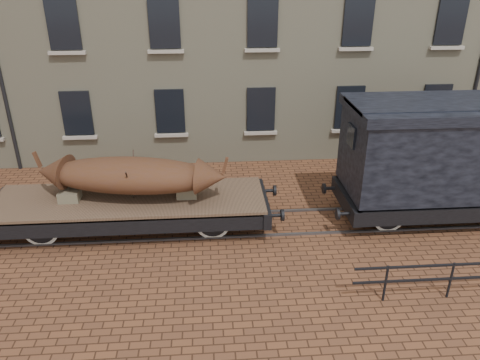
{
  "coord_description": "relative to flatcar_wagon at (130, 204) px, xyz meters",
  "views": [
    {
      "loc": [
        -1.12,
        -12.5,
        7.47
      ],
      "look_at": [
        -0.15,
        0.5,
        1.3
      ],
      "focal_mm": 35.0,
      "sensor_mm": 36.0,
      "label": 1
    }
  ],
  "objects": [
    {
      "name": "ground",
      "position": [
        3.48,
        0.0,
        -0.85
      ],
      "size": [
        90.0,
        90.0,
        0.0
      ],
      "primitive_type": "plane",
      "color": "#55321F"
    },
    {
      "name": "flatcar_wagon",
      "position": [
        0.0,
        0.0,
        0.0
      ],
      "size": [
        9.03,
        2.45,
        1.36
      ],
      "color": "brown",
      "rests_on": "ground"
    },
    {
      "name": "iron_boat",
      "position": [
        0.14,
        0.0,
        0.96
      ],
      "size": [
        5.65,
        2.27,
        1.4
      ],
      "color": "#482814",
      "rests_on": "flatcar_wagon"
    },
    {
      "name": "goods_van",
      "position": [
        9.73,
        0.0,
        1.53
      ],
      "size": [
        7.35,
        2.68,
        3.8
      ],
      "color": "black",
      "rests_on": "ground"
    },
    {
      "name": "rail_track",
      "position": [
        3.48,
        0.0,
        -0.82
      ],
      "size": [
        30.0,
        1.52,
        0.06
      ],
      "color": "#59595E",
      "rests_on": "ground"
    }
  ]
}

